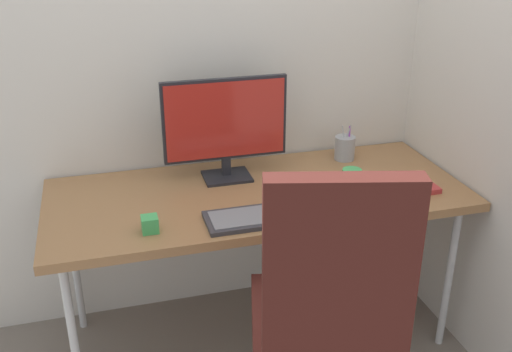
% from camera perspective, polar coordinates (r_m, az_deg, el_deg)
% --- Properties ---
extents(ground_plane, '(8.00, 8.00, 0.00)m').
position_cam_1_polar(ground_plane, '(2.79, 0.17, -15.05)').
color(ground_plane, slate).
extents(wall_back, '(2.90, 0.04, 2.80)m').
position_cam_1_polar(wall_back, '(2.56, -2.21, 15.93)').
color(wall_back, silver).
rests_on(wall_back, ground_plane).
extents(wall_side_right, '(0.04, 1.91, 2.80)m').
position_cam_1_polar(wall_side_right, '(2.44, 22.35, 13.80)').
color(wall_side_right, silver).
rests_on(wall_side_right, ground_plane).
extents(desk, '(1.70, 0.71, 0.73)m').
position_cam_1_polar(desk, '(2.42, 0.18, -2.32)').
color(desk, '#996B42').
rests_on(desk, ground_plane).
extents(office_chair, '(0.65, 0.67, 1.17)m').
position_cam_1_polar(office_chair, '(1.89, 6.83, -13.86)').
color(office_chair, black).
rests_on(office_chair, ground_plane).
extents(monitor, '(0.52, 0.16, 0.43)m').
position_cam_1_polar(monitor, '(2.44, -3.00, 5.08)').
color(monitor, black).
rests_on(monitor, desk).
extents(keyboard, '(0.48, 0.18, 0.02)m').
position_cam_1_polar(keyboard, '(2.19, 1.29, -3.85)').
color(keyboard, '#333338').
rests_on(keyboard, desk).
extents(mouse, '(0.06, 0.10, 0.04)m').
position_cam_1_polar(mouse, '(2.30, 11.58, -2.58)').
color(mouse, gray).
rests_on(mouse, desk).
extents(pen_holder, '(0.09, 0.09, 0.17)m').
position_cam_1_polar(pen_holder, '(2.72, 8.62, 2.72)').
color(pen_holder, '#9EA0A5').
rests_on(pen_holder, desk).
extents(notebook, '(0.15, 0.15, 0.02)m').
position_cam_1_polar(notebook, '(2.50, 15.31, -0.97)').
color(notebook, '#B23333').
rests_on(notebook, desk).
extents(coffee_mug, '(0.11, 0.08, 0.09)m').
position_cam_1_polar(coffee_mug, '(2.43, 9.30, -0.32)').
color(coffee_mug, '#3FAD59').
rests_on(coffee_mug, desk).
extents(desk_clamp_accessory, '(0.06, 0.06, 0.06)m').
position_cam_1_polar(desk_clamp_accessory, '(2.12, -10.27, -4.62)').
color(desk_clamp_accessory, '#3FAD59').
rests_on(desk_clamp_accessory, desk).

